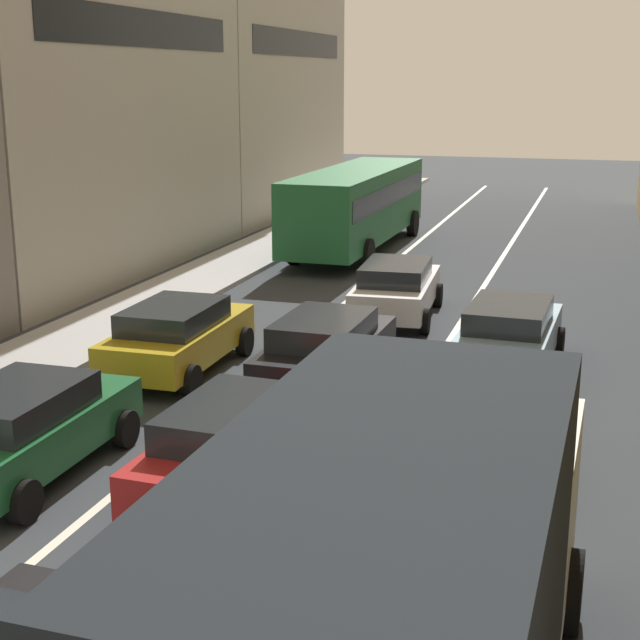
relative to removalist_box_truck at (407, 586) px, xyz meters
name	(u,v)px	position (x,y,z in m)	size (l,w,h in m)	color
sidewalk_left	(181,288)	(-10.40, 17.57, -1.90)	(2.60, 64.00, 0.14)	#A8A8A8
lane_stripe_left	(346,302)	(-5.40, 17.57, -1.97)	(0.16, 60.00, 0.01)	silver
lane_stripe_right	(468,311)	(-2.00, 17.57, -1.97)	(0.16, 60.00, 0.01)	silver
building_row_left	(52,53)	(-15.70, 19.96, 4.82)	(7.20, 43.90, 13.92)	gray
removalist_box_truck	(407,586)	(0.00, 0.00, 0.00)	(2.81, 7.74, 3.58)	#B7B29E
sedan_centre_lane_second	(239,444)	(-3.61, 5.19, -1.18)	(2.20, 4.37, 1.49)	#A51E1E
wagon_left_lane_second	(23,428)	(-7.05, 4.82, -1.18)	(2.07, 4.30, 1.49)	#19592D
hatchback_centre_lane_third	(326,349)	(-3.82, 10.36, -1.18)	(2.14, 4.34, 1.49)	black
sedan_left_lane_third	(178,335)	(-7.10, 10.44, -1.18)	(2.10, 4.32, 1.49)	#B29319
coupe_centre_lane_fourth	(396,288)	(-3.69, 16.25, -1.18)	(2.30, 4.41, 1.49)	silver
sedan_right_lane_behind_truck	(473,426)	(-0.40, 6.94, -1.18)	(2.26, 4.39, 1.49)	gray
wagon_right_lane_far	(509,334)	(-0.44, 12.59, -1.18)	(2.19, 4.36, 1.49)	#759EB7
bus_mid_queue_primary	(357,202)	(-7.20, 25.45, -0.21)	(2.90, 10.53, 2.90)	#1E6033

